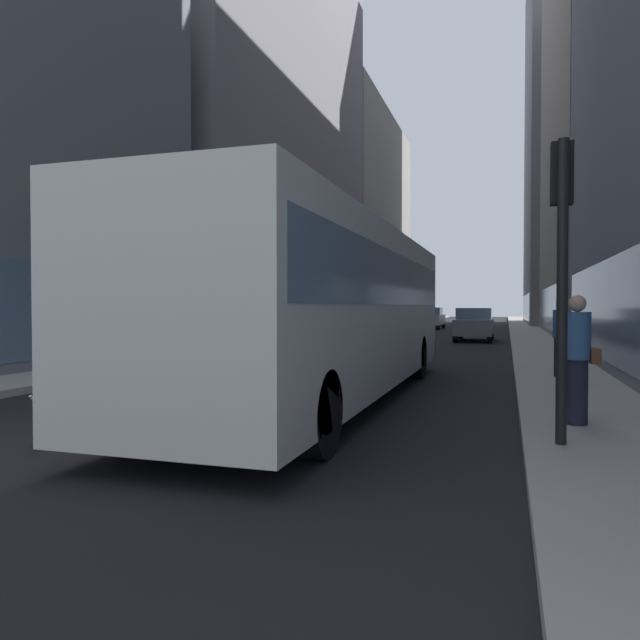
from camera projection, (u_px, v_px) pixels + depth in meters
name	position (u px, v px, depth m)	size (l,w,h in m)	color
ground_plane	(441.00, 331.00, 40.47)	(120.00, 120.00, 0.00)	black
sidewalk_left	(360.00, 329.00, 42.19)	(2.40, 110.00, 0.15)	#ADA89E
sidewalk_right	(529.00, 331.00, 38.75)	(2.40, 110.00, 0.15)	#9E9991
building_left_mid	(225.00, 39.00, 35.34)	(11.23, 23.97, 35.53)	slate
building_left_far	(339.00, 221.00, 59.36)	(10.77, 23.59, 20.55)	gray
building_right_far	(596.00, 135.00, 53.33)	(11.73, 20.63, 34.41)	slate
transit_bus	(329.00, 302.00, 10.81)	(2.78, 11.53, 3.05)	silver
car_black_suv	(360.00, 324.00, 29.94)	(1.84, 4.22, 1.62)	black
car_silver_sedan	(430.00, 318.00, 44.77)	(1.78, 4.58, 1.62)	#B7BABF
car_grey_wagon	(474.00, 324.00, 28.95)	(1.76, 4.36, 1.62)	slate
car_red_coupe	(419.00, 317.00, 50.28)	(1.92, 4.53, 1.62)	red
car_blue_hatchback	(384.00, 321.00, 35.86)	(1.82, 3.94, 1.62)	#4C6BB7
box_truck	(352.00, 307.00, 22.05)	(2.30, 7.50, 3.05)	#19519E
dalmatian_dog	(64.00, 402.00, 7.28)	(0.22, 0.96, 0.72)	white
pedestrian_with_handbag	(577.00, 358.00, 7.70)	(0.45, 0.34, 1.69)	#1E1E2D
pedestrian_in_coat	(561.00, 337.00, 12.93)	(0.34, 0.34, 1.69)	#1E1E2D
traffic_light_near	(562.00, 240.00, 6.63)	(0.24, 0.41, 3.40)	black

